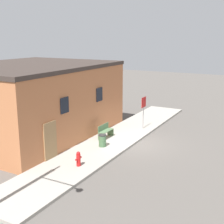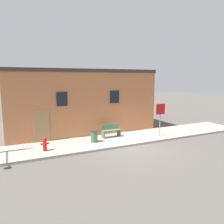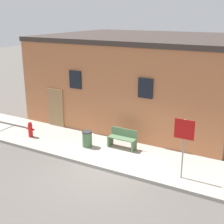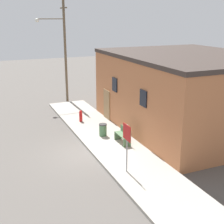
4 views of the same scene
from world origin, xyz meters
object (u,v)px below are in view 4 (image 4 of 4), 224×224
(utility_pole, at_px, (63,47))
(bench, at_px, (123,136))
(fire_hydrant, at_px, (81,116))
(stop_sign, at_px, (127,139))
(trash_bin, at_px, (103,130))

(utility_pole, bearing_deg, bench, 2.75)
(fire_hydrant, relative_size, utility_pole, 0.09)
(stop_sign, height_order, bench, stop_sign)
(bench, distance_m, trash_bin, 1.62)
(fire_hydrant, relative_size, bench, 0.60)
(bench, bearing_deg, utility_pole, -177.25)
(fire_hydrant, bearing_deg, stop_sign, -2.09)
(trash_bin, bearing_deg, stop_sign, -8.31)
(bench, bearing_deg, stop_sign, -22.82)
(fire_hydrant, xyz_separation_m, stop_sign, (7.75, -0.28, 1.24))
(stop_sign, bearing_deg, utility_pole, 176.63)
(fire_hydrant, xyz_separation_m, bench, (4.59, 1.05, 0.05))
(fire_hydrant, height_order, utility_pole, utility_pole)
(trash_bin, bearing_deg, bench, 23.60)
(stop_sign, relative_size, trash_bin, 3.09)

